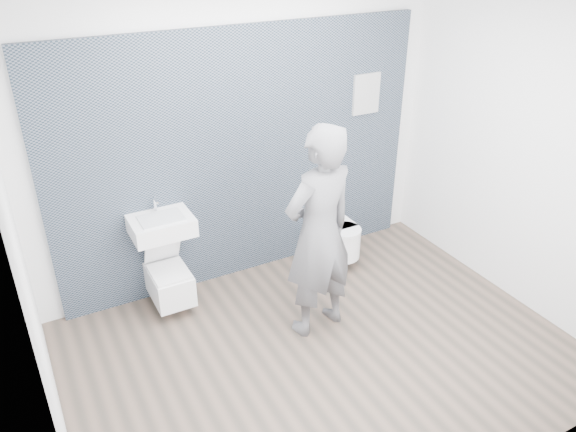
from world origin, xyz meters
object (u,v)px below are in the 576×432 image
washbasin (162,225)px  visitor (319,233)px  toilet_square (170,282)px  toilet_rounded (337,237)px

washbasin → visitor: bearing=-41.2°
toilet_square → toilet_rounded: 1.76m
toilet_rounded → visitor: size_ratio=0.32×
washbasin → toilet_square: size_ratio=0.85×
washbasin → toilet_square: (-0.00, -0.04, -0.56)m
toilet_square → visitor: visitor is taller
washbasin → toilet_square: bearing=-90.0°
visitor → toilet_rounded: bearing=-141.2°
toilet_square → visitor: (1.04, -0.86, 0.66)m
toilet_square → toilet_rounded: bearing=-1.9°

